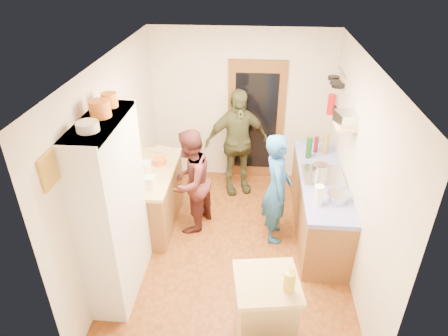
# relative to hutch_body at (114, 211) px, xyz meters

# --- Properties ---
(floor) EXTENTS (3.00, 4.00, 0.02)m
(floor) POSITION_rel_hutch_body_xyz_m (1.30, 0.80, -1.11)
(floor) COLOR brown
(floor) RESTS_ON ground
(ceiling) EXTENTS (3.00, 4.00, 0.02)m
(ceiling) POSITION_rel_hutch_body_xyz_m (1.30, 0.80, 1.51)
(ceiling) COLOR silver
(ceiling) RESTS_ON ground
(wall_back) EXTENTS (3.00, 0.02, 2.60)m
(wall_back) POSITION_rel_hutch_body_xyz_m (1.30, 2.81, 0.20)
(wall_back) COLOR beige
(wall_back) RESTS_ON ground
(wall_front) EXTENTS (3.00, 0.02, 2.60)m
(wall_front) POSITION_rel_hutch_body_xyz_m (1.30, -1.21, 0.20)
(wall_front) COLOR beige
(wall_front) RESTS_ON ground
(wall_left) EXTENTS (0.02, 4.00, 2.60)m
(wall_left) POSITION_rel_hutch_body_xyz_m (-0.21, 0.80, 0.20)
(wall_left) COLOR beige
(wall_left) RESTS_ON ground
(wall_right) EXTENTS (0.02, 4.00, 2.60)m
(wall_right) POSITION_rel_hutch_body_xyz_m (2.81, 0.80, 0.20)
(wall_right) COLOR beige
(wall_right) RESTS_ON ground
(door_frame) EXTENTS (0.95, 0.06, 2.10)m
(door_frame) POSITION_rel_hutch_body_xyz_m (1.55, 2.77, -0.05)
(door_frame) COLOR brown
(door_frame) RESTS_ON ground
(door_glass) EXTENTS (0.70, 0.02, 1.70)m
(door_glass) POSITION_rel_hutch_body_xyz_m (1.55, 2.74, -0.05)
(door_glass) COLOR black
(door_glass) RESTS_ON door_frame
(hutch_body) EXTENTS (0.40, 1.20, 2.20)m
(hutch_body) POSITION_rel_hutch_body_xyz_m (0.00, 0.00, 0.00)
(hutch_body) COLOR silver
(hutch_body) RESTS_ON ground
(hutch_top_shelf) EXTENTS (0.40, 1.14, 0.04)m
(hutch_top_shelf) POSITION_rel_hutch_body_xyz_m (0.00, 0.00, 1.08)
(hutch_top_shelf) COLOR silver
(hutch_top_shelf) RESTS_ON hutch_body
(plate_stack) EXTENTS (0.21, 0.21, 0.09)m
(plate_stack) POSITION_rel_hutch_body_xyz_m (0.00, -0.26, 1.14)
(plate_stack) COLOR white
(plate_stack) RESTS_ON hutch_top_shelf
(orange_pot_a) EXTENTS (0.21, 0.21, 0.17)m
(orange_pot_a) POSITION_rel_hutch_body_xyz_m (0.00, 0.08, 1.18)
(orange_pot_a) COLOR orange
(orange_pot_a) RESTS_ON hutch_top_shelf
(orange_pot_b) EXTENTS (0.17, 0.17, 0.15)m
(orange_pot_b) POSITION_rel_hutch_body_xyz_m (0.00, 0.36, 1.17)
(orange_pot_b) COLOR orange
(orange_pot_b) RESTS_ON hutch_top_shelf
(left_counter_base) EXTENTS (0.60, 1.40, 0.85)m
(left_counter_base) POSITION_rel_hutch_body_xyz_m (0.10, 1.25, -0.68)
(left_counter_base) COLOR brown
(left_counter_base) RESTS_ON ground
(left_counter_top) EXTENTS (0.64, 1.44, 0.05)m
(left_counter_top) POSITION_rel_hutch_body_xyz_m (0.10, 1.25, -0.23)
(left_counter_top) COLOR tan
(left_counter_top) RESTS_ON left_counter_base
(toaster) EXTENTS (0.22, 0.15, 0.16)m
(toaster) POSITION_rel_hutch_body_xyz_m (0.15, 0.82, -0.12)
(toaster) COLOR white
(toaster) RESTS_ON left_counter_top
(kettle) EXTENTS (0.18, 0.18, 0.18)m
(kettle) POSITION_rel_hutch_body_xyz_m (0.05, 1.16, -0.11)
(kettle) COLOR white
(kettle) RESTS_ON left_counter_top
(orange_bowl) EXTENTS (0.22, 0.22, 0.09)m
(orange_bowl) POSITION_rel_hutch_body_xyz_m (0.18, 1.45, -0.16)
(orange_bowl) COLOR orange
(orange_bowl) RESTS_ON left_counter_top
(chopping_board) EXTENTS (0.36, 0.31, 0.02)m
(chopping_board) POSITION_rel_hutch_body_xyz_m (0.12, 1.87, -0.19)
(chopping_board) COLOR tan
(chopping_board) RESTS_ON left_counter_top
(right_counter_base) EXTENTS (0.60, 2.20, 0.84)m
(right_counter_base) POSITION_rel_hutch_body_xyz_m (2.50, 1.30, -0.68)
(right_counter_base) COLOR brown
(right_counter_base) RESTS_ON ground
(right_counter_top) EXTENTS (0.62, 2.22, 0.06)m
(right_counter_top) POSITION_rel_hutch_body_xyz_m (2.50, 1.30, -0.23)
(right_counter_top) COLOR #1D18B5
(right_counter_top) RESTS_ON right_counter_base
(hob) EXTENTS (0.55, 0.58, 0.04)m
(hob) POSITION_rel_hutch_body_xyz_m (2.50, 1.27, -0.18)
(hob) COLOR silver
(hob) RESTS_ON right_counter_top
(pot_on_hob) EXTENTS (0.21, 0.21, 0.14)m
(pot_on_hob) POSITION_rel_hutch_body_xyz_m (2.45, 1.31, -0.09)
(pot_on_hob) COLOR silver
(pot_on_hob) RESTS_ON hob
(bottle_a) EXTENTS (0.11, 0.11, 0.33)m
(bottle_a) POSITION_rel_hutch_body_xyz_m (2.35, 1.83, -0.03)
(bottle_a) COLOR #143F14
(bottle_a) RESTS_ON right_counter_top
(bottle_b) EXTENTS (0.08, 0.08, 0.26)m
(bottle_b) POSITION_rel_hutch_body_xyz_m (2.48, 2.03, -0.07)
(bottle_b) COLOR #591419
(bottle_b) RESTS_ON right_counter_top
(bottle_c) EXTENTS (0.09, 0.09, 0.33)m
(bottle_c) POSITION_rel_hutch_body_xyz_m (2.61, 1.98, -0.03)
(bottle_c) COLOR olive
(bottle_c) RESTS_ON right_counter_top
(paper_towel) EXTENTS (0.14, 0.14, 0.26)m
(paper_towel) POSITION_rel_hutch_body_xyz_m (2.35, 0.62, -0.07)
(paper_towel) COLOR white
(paper_towel) RESTS_ON right_counter_top
(mixing_bowl) EXTENTS (0.32, 0.32, 0.10)m
(mixing_bowl) POSITION_rel_hutch_body_xyz_m (2.60, 0.71, -0.15)
(mixing_bowl) COLOR silver
(mixing_bowl) RESTS_ON right_counter_top
(island_base) EXTENTS (0.62, 0.62, 0.86)m
(island_base) POSITION_rel_hutch_body_xyz_m (1.72, -0.73, -0.67)
(island_base) COLOR tan
(island_base) RESTS_ON ground
(island_top) EXTENTS (0.70, 0.70, 0.05)m
(island_top) POSITION_rel_hutch_body_xyz_m (1.72, -0.73, -0.22)
(island_top) COLOR tan
(island_top) RESTS_ON island_base
(cutting_board) EXTENTS (0.39, 0.33, 0.02)m
(cutting_board) POSITION_rel_hutch_body_xyz_m (1.66, -0.69, -0.21)
(cutting_board) COLOR white
(cutting_board) RESTS_ON island_top
(oil_jar) EXTENTS (0.12, 0.12, 0.21)m
(oil_jar) POSITION_rel_hutch_body_xyz_m (1.91, -0.82, -0.08)
(oil_jar) COLOR #AD9E2D
(oil_jar) RESTS_ON island_top
(pan_rail) EXTENTS (0.02, 0.65, 0.02)m
(pan_rail) POSITION_rel_hutch_body_xyz_m (2.76, 2.33, 0.95)
(pan_rail) COLOR silver
(pan_rail) RESTS_ON wall_right
(pan_hang_a) EXTENTS (0.18, 0.18, 0.05)m
(pan_hang_a) POSITION_rel_hutch_body_xyz_m (2.70, 2.15, 0.82)
(pan_hang_a) COLOR black
(pan_hang_a) RESTS_ON pan_rail
(pan_hang_b) EXTENTS (0.16, 0.16, 0.05)m
(pan_hang_b) POSITION_rel_hutch_body_xyz_m (2.70, 2.35, 0.80)
(pan_hang_b) COLOR black
(pan_hang_b) RESTS_ON pan_rail
(pan_hang_c) EXTENTS (0.17, 0.17, 0.05)m
(pan_hang_c) POSITION_rel_hutch_body_xyz_m (2.70, 2.55, 0.81)
(pan_hang_c) COLOR black
(pan_hang_c) RESTS_ON pan_rail
(wall_shelf) EXTENTS (0.26, 0.42, 0.03)m
(wall_shelf) POSITION_rel_hutch_body_xyz_m (2.67, 1.25, 0.60)
(wall_shelf) COLOR tan
(wall_shelf) RESTS_ON wall_right
(radio) EXTENTS (0.28, 0.34, 0.15)m
(radio) POSITION_rel_hutch_body_xyz_m (2.67, 1.25, 0.69)
(radio) COLOR silver
(radio) RESTS_ON wall_shelf
(ext_bracket) EXTENTS (0.06, 0.10, 0.04)m
(ext_bracket) POSITION_rel_hutch_body_xyz_m (2.77, 2.50, 0.35)
(ext_bracket) COLOR black
(ext_bracket) RESTS_ON wall_right
(fire_extinguisher) EXTENTS (0.11, 0.11, 0.32)m
(fire_extinguisher) POSITION_rel_hutch_body_xyz_m (2.71, 2.50, 0.40)
(fire_extinguisher) COLOR red
(fire_extinguisher) RESTS_ON wall_right
(picture_frame) EXTENTS (0.03, 0.25, 0.30)m
(picture_frame) POSITION_rel_hutch_body_xyz_m (-0.18, -0.75, 0.95)
(picture_frame) COLOR gold
(picture_frame) RESTS_ON wall_left
(person_hob) EXTENTS (0.41, 0.61, 1.61)m
(person_hob) POSITION_rel_hutch_body_xyz_m (1.90, 1.05, -0.30)
(person_hob) COLOR #1F508E
(person_hob) RESTS_ON ground
(person_left) EXTENTS (0.81, 0.91, 1.56)m
(person_left) POSITION_rel_hutch_body_xyz_m (0.70, 1.22, -0.32)
(person_left) COLOR #481E1E
(person_left) RESTS_ON ground
(person_back) EXTENTS (1.13, 0.76, 1.79)m
(person_back) POSITION_rel_hutch_body_xyz_m (1.27, 2.26, -0.21)
(person_back) COLOR #393A21
(person_back) RESTS_ON ground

